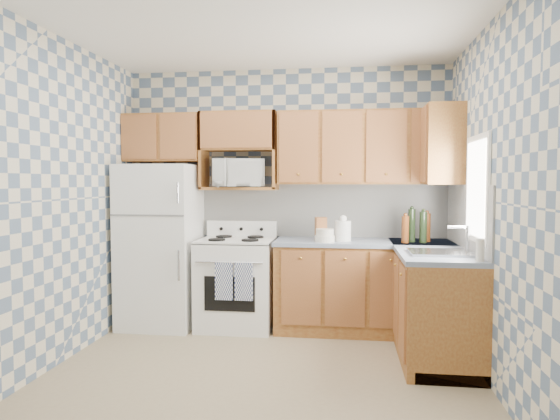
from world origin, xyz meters
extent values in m
plane|color=#877458|center=(0.00, 0.00, 0.00)|extent=(3.40, 3.40, 0.00)
cube|color=slate|center=(0.00, 1.60, 1.35)|extent=(3.40, 0.02, 2.70)
cube|color=slate|center=(1.70, 0.00, 1.35)|extent=(0.02, 3.20, 2.70)
cube|color=white|center=(0.40, 1.59, 1.20)|extent=(2.60, 0.02, 0.56)
cube|color=white|center=(1.69, 0.80, 1.20)|extent=(0.02, 1.60, 0.56)
cube|color=white|center=(-1.27, 1.25, 0.84)|extent=(0.75, 0.70, 1.68)
cube|color=white|center=(-0.47, 1.28, 0.45)|extent=(0.76, 0.65, 0.90)
cube|color=silver|center=(-0.47, 1.28, 0.91)|extent=(0.76, 0.65, 0.02)
cube|color=white|center=(-0.47, 1.55, 1.00)|extent=(0.76, 0.08, 0.17)
cube|color=navy|center=(-0.52, 0.93, 0.55)|extent=(0.17, 0.02, 0.37)
cube|color=navy|center=(-0.33, 0.93, 0.55)|extent=(0.17, 0.02, 0.37)
cube|color=brown|center=(0.82, 1.30, 0.44)|extent=(1.75, 0.60, 0.88)
cube|color=brown|center=(1.40, 0.80, 0.44)|extent=(0.60, 1.60, 0.88)
cube|color=slate|center=(0.82, 1.30, 0.90)|extent=(1.77, 0.63, 0.04)
cube|color=slate|center=(1.40, 0.80, 0.90)|extent=(0.63, 1.60, 0.04)
cube|color=brown|center=(0.82, 1.44, 1.85)|extent=(1.75, 0.33, 0.74)
cube|color=brown|center=(-1.29, 1.44, 1.97)|extent=(0.82, 0.33, 0.50)
cube|color=brown|center=(1.53, 1.25, 1.85)|extent=(0.33, 0.70, 0.74)
cube|color=brown|center=(-0.47, 1.44, 1.44)|extent=(0.80, 0.33, 0.03)
imported|color=white|center=(-0.49, 1.41, 1.60)|extent=(0.61, 0.50, 0.29)
cube|color=#B7B7BC|center=(1.40, 0.45, 0.93)|extent=(0.48, 0.40, 0.03)
cube|color=white|center=(1.69, 0.45, 1.45)|extent=(0.02, 0.66, 0.86)
cylinder|color=black|center=(1.28, 1.24, 1.08)|extent=(0.07, 0.07, 0.32)
cylinder|color=black|center=(1.38, 1.18, 1.07)|extent=(0.07, 0.07, 0.30)
cylinder|color=#58290F|center=(1.43, 1.28, 1.06)|extent=(0.07, 0.07, 0.28)
cylinder|color=#58290F|center=(1.21, 1.16, 1.05)|extent=(0.07, 0.07, 0.26)
cube|color=brown|center=(0.40, 1.25, 1.04)|extent=(0.13, 0.13, 0.23)
cylinder|color=white|center=(0.62, 1.23, 1.02)|extent=(0.16, 0.16, 0.20)
cylinder|color=silver|center=(1.62, 0.07, 1.01)|extent=(0.06, 0.06, 0.17)
camera|label=1|loc=(0.64, -3.72, 1.51)|focal=32.00mm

